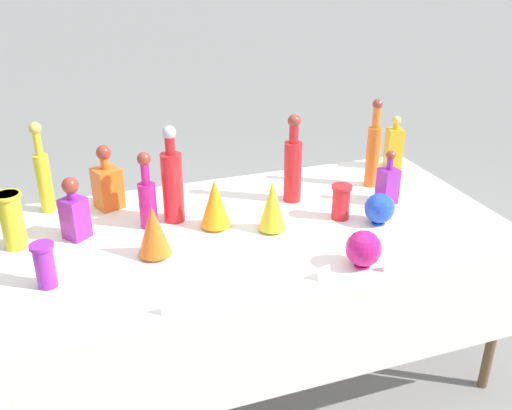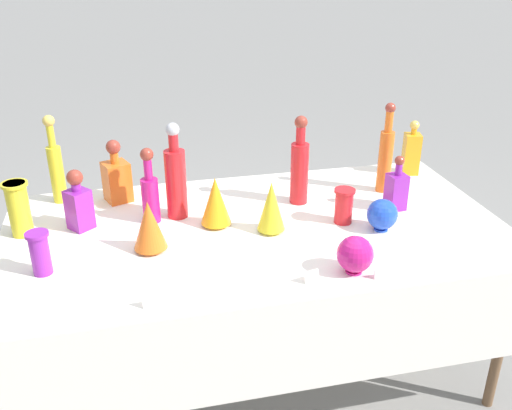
{
  "view_description": "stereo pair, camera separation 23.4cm",
  "coord_description": "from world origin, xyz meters",
  "px_view_note": "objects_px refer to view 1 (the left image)",
  "views": [
    {
      "loc": [
        -0.7,
        -2.0,
        1.86
      ],
      "look_at": [
        0.0,
        0.0,
        0.86
      ],
      "focal_mm": 40.0,
      "sensor_mm": 36.0,
      "label": 1
    },
    {
      "loc": [
        -0.48,
        -2.07,
        1.86
      ],
      "look_at": [
        0.0,
        0.0,
        0.86
      ],
      "focal_mm": 40.0,
      "sensor_mm": 36.0,
      "label": 2
    }
  ],
  "objects_px": {
    "tall_bottle_1": "(172,182)",
    "fluted_vase_2": "(215,203)",
    "tall_bottle_3": "(373,150)",
    "square_decanter_2": "(388,183)",
    "tall_bottle_0": "(147,197)",
    "tall_bottle_2": "(43,175)",
    "square_decanter_0": "(107,183)",
    "cardboard_box_behind_left": "(185,250)",
    "fluted_vase_1": "(272,206)",
    "slender_vase_0": "(45,263)",
    "square_decanter_3": "(394,146)",
    "round_bowl_0": "(379,208)",
    "tall_bottle_4": "(293,165)",
    "fluted_vase_0": "(154,230)",
    "slender_vase_2": "(12,219)",
    "slender_vase_1": "(341,200)",
    "round_bowl_1": "(364,249)",
    "square_decanter_1": "(74,212)"
  },
  "relations": [
    {
      "from": "tall_bottle_3",
      "to": "cardboard_box_behind_left",
      "type": "xyz_separation_m",
      "value": [
        -0.8,
        0.68,
        -0.76
      ]
    },
    {
      "from": "square_decanter_3",
      "to": "fluted_vase_0",
      "type": "relative_size",
      "value": 1.35
    },
    {
      "from": "fluted_vase_2",
      "to": "square_decanter_2",
      "type": "bearing_deg",
      "value": -1.45
    },
    {
      "from": "fluted_vase_0",
      "to": "fluted_vase_1",
      "type": "xyz_separation_m",
      "value": [
        0.49,
        0.05,
        0.01
      ]
    },
    {
      "from": "square_decanter_0",
      "to": "square_decanter_2",
      "type": "distance_m",
      "value": 1.25
    },
    {
      "from": "fluted_vase_0",
      "to": "fluted_vase_1",
      "type": "height_order",
      "value": "fluted_vase_1"
    },
    {
      "from": "slender_vase_2",
      "to": "tall_bottle_2",
      "type": "bearing_deg",
      "value": 67.43
    },
    {
      "from": "square_decanter_3",
      "to": "slender_vase_0",
      "type": "xyz_separation_m",
      "value": [
        -1.73,
        -0.58,
        -0.03
      ]
    },
    {
      "from": "tall_bottle_3",
      "to": "square_decanter_2",
      "type": "height_order",
      "value": "tall_bottle_3"
    },
    {
      "from": "square_decanter_2",
      "to": "slender_vase_0",
      "type": "distance_m",
      "value": 1.49
    },
    {
      "from": "slender_vase_2",
      "to": "round_bowl_0",
      "type": "height_order",
      "value": "slender_vase_2"
    },
    {
      "from": "slender_vase_1",
      "to": "round_bowl_0",
      "type": "xyz_separation_m",
      "value": [
        0.13,
        -0.1,
        -0.01
      ]
    },
    {
      "from": "tall_bottle_2",
      "to": "tall_bottle_0",
      "type": "bearing_deg",
      "value": -36.93
    },
    {
      "from": "tall_bottle_0",
      "to": "round_bowl_1",
      "type": "relative_size",
      "value": 2.33
    },
    {
      "from": "square_decanter_3",
      "to": "fluted_vase_0",
      "type": "bearing_deg",
      "value": -159.47
    },
    {
      "from": "cardboard_box_behind_left",
      "to": "fluted_vase_1",
      "type": "bearing_deg",
      "value": -79.4
    },
    {
      "from": "tall_bottle_0",
      "to": "tall_bottle_2",
      "type": "distance_m",
      "value": 0.5
    },
    {
      "from": "tall_bottle_3",
      "to": "round_bowl_1",
      "type": "relative_size",
      "value": 3.03
    },
    {
      "from": "square_decanter_1",
      "to": "fluted_vase_1",
      "type": "height_order",
      "value": "square_decanter_1"
    },
    {
      "from": "square_decanter_3",
      "to": "round_bowl_0",
      "type": "distance_m",
      "value": 0.68
    },
    {
      "from": "square_decanter_3",
      "to": "round_bowl_1",
      "type": "xyz_separation_m",
      "value": [
        -0.63,
        -0.83,
        -0.04
      ]
    },
    {
      "from": "square_decanter_1",
      "to": "fluted_vase_2",
      "type": "height_order",
      "value": "square_decanter_1"
    },
    {
      "from": "slender_vase_0",
      "to": "cardboard_box_behind_left",
      "type": "relative_size",
      "value": 0.3
    },
    {
      "from": "tall_bottle_3",
      "to": "square_decanter_3",
      "type": "distance_m",
      "value": 0.29
    },
    {
      "from": "square_decanter_0",
      "to": "slender_vase_2",
      "type": "bearing_deg",
      "value": -146.9
    },
    {
      "from": "tall_bottle_0",
      "to": "tall_bottle_4",
      "type": "xyz_separation_m",
      "value": [
        0.66,
        0.04,
        0.04
      ]
    },
    {
      "from": "tall_bottle_0",
      "to": "round_bowl_0",
      "type": "relative_size",
      "value": 2.43
    },
    {
      "from": "tall_bottle_2",
      "to": "square_decanter_2",
      "type": "bearing_deg",
      "value": -15.95
    },
    {
      "from": "square_decanter_3",
      "to": "tall_bottle_0",
      "type": "bearing_deg",
      "value": -169.19
    },
    {
      "from": "fluted_vase_0",
      "to": "round_bowl_1",
      "type": "height_order",
      "value": "fluted_vase_0"
    },
    {
      "from": "square_decanter_3",
      "to": "cardboard_box_behind_left",
      "type": "distance_m",
      "value": 1.34
    },
    {
      "from": "tall_bottle_0",
      "to": "fluted_vase_0",
      "type": "xyz_separation_m",
      "value": [
        -0.02,
        -0.25,
        -0.03
      ]
    },
    {
      "from": "tall_bottle_1",
      "to": "tall_bottle_3",
      "type": "relative_size",
      "value": 0.98
    },
    {
      "from": "tall_bottle_4",
      "to": "square_decanter_0",
      "type": "relative_size",
      "value": 1.39
    },
    {
      "from": "tall_bottle_0",
      "to": "tall_bottle_2",
      "type": "relative_size",
      "value": 0.81
    },
    {
      "from": "tall_bottle_1",
      "to": "slender_vase_0",
      "type": "relative_size",
      "value": 2.56
    },
    {
      "from": "tall_bottle_1",
      "to": "fluted_vase_2",
      "type": "relative_size",
      "value": 1.96
    },
    {
      "from": "square_decanter_0",
      "to": "slender_vase_1",
      "type": "height_order",
      "value": "square_decanter_0"
    },
    {
      "from": "tall_bottle_0",
      "to": "square_decanter_2",
      "type": "height_order",
      "value": "tall_bottle_0"
    },
    {
      "from": "tall_bottle_3",
      "to": "fluted_vase_2",
      "type": "distance_m",
      "value": 0.85
    },
    {
      "from": "tall_bottle_1",
      "to": "square_decanter_2",
      "type": "relative_size",
      "value": 1.68
    },
    {
      "from": "tall_bottle_4",
      "to": "round_bowl_0",
      "type": "height_order",
      "value": "tall_bottle_4"
    },
    {
      "from": "tall_bottle_2",
      "to": "fluted_vase_1",
      "type": "distance_m",
      "value": 1.0
    },
    {
      "from": "slender_vase_1",
      "to": "round_bowl_0",
      "type": "height_order",
      "value": "slender_vase_1"
    },
    {
      "from": "tall_bottle_0",
      "to": "square_decanter_0",
      "type": "relative_size",
      "value": 1.13
    },
    {
      "from": "tall_bottle_0",
      "to": "slender_vase_1",
      "type": "bearing_deg",
      "value": -13.88
    },
    {
      "from": "square_decanter_3",
      "to": "slender_vase_0",
      "type": "height_order",
      "value": "square_decanter_3"
    },
    {
      "from": "tall_bottle_2",
      "to": "tall_bottle_3",
      "type": "bearing_deg",
      "value": -8.37
    },
    {
      "from": "tall_bottle_4",
      "to": "round_bowl_0",
      "type": "distance_m",
      "value": 0.44
    },
    {
      "from": "fluted_vase_0",
      "to": "tall_bottle_0",
      "type": "bearing_deg",
      "value": 85.27
    }
  ]
}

